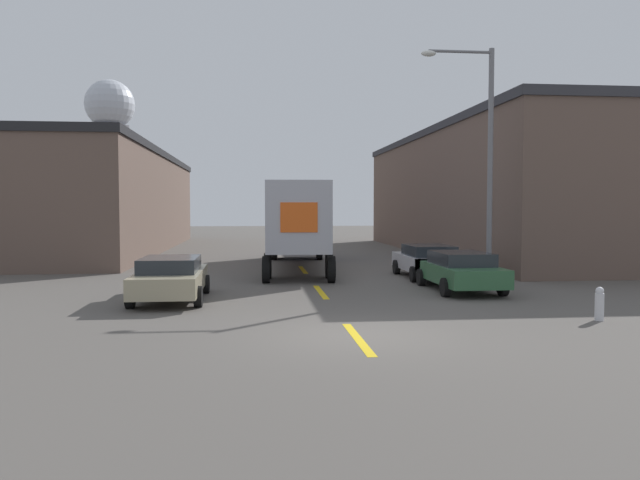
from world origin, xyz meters
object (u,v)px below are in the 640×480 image
Objects in this scene: parked_car_right_near at (460,270)px; parked_car_right_mid at (428,260)px; semi_truck at (298,219)px; parked_car_left_near at (171,277)px; water_tower at (110,106)px; fire_hydrant at (599,304)px; street_lamp at (482,148)px.

parked_car_right_mid is at bearing 90.00° from parked_car_right_near.
parked_car_left_near is (-4.53, -9.56, -1.59)m from semi_truck.
semi_truck is at bearing 137.48° from parked_car_right_mid.
water_tower is 60.97m from fire_hydrant.
water_tower is at bearing 116.62° from semi_truck.
fire_hydrant is at bearing -90.46° from street_lamp.
semi_truck is 9.81m from parked_car_right_near.
parked_car_right_near is at bearing 105.63° from fire_hydrant.
fire_hydrant is (23.71, -54.61, -13.14)m from water_tower.
parked_car_left_near is at bearing -151.70° from parked_car_right_mid.
water_tower reaches higher than fire_hydrant.
parked_car_right_mid is 51.72m from water_tower.
parked_car_right_near is at bearing 7.28° from parked_car_left_near.
street_lamp is at bearing -37.97° from semi_truck.
parked_car_right_near is (4.89, -8.36, -1.59)m from semi_truck.
parked_car_left_near is 10.70m from parked_car_right_mid.
semi_truck is 45.40m from water_tower.
semi_truck is at bearing 114.73° from fire_hydrant.
parked_car_left_near is at bearing -111.73° from semi_truck.
fire_hydrant is at bearing -22.52° from parked_car_left_near.
parked_car_right_mid is 4.86m from street_lamp.
parked_car_left_near is 5.47× the size of fire_hydrant.
semi_truck is 9.22m from street_lamp.
street_lamp reaches higher than parked_car_right_near.
semi_truck reaches higher than parked_car_right_near.
parked_car_right_near and parked_car_left_near have the same top height.
water_tower is 52.74m from street_lamp.
fire_hydrant is at bearing -61.67° from semi_truck.
street_lamp is (6.58, -5.83, 2.77)m from semi_truck.
street_lamp is at bearing 56.31° from parked_car_right_near.
parked_car_right_mid is 5.47× the size of fire_hydrant.
parked_car_left_near is 11.95m from fire_hydrant.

